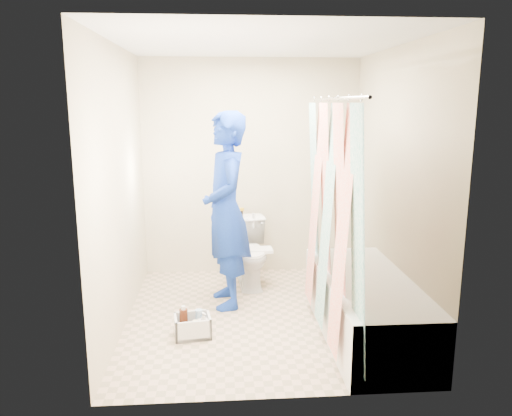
{
  "coord_description": "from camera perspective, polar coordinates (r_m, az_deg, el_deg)",
  "views": [
    {
      "loc": [
        -0.35,
        -4.25,
        1.92
      ],
      "look_at": [
        -0.01,
        0.33,
        0.95
      ],
      "focal_mm": 35.0,
      "sensor_mm": 36.0,
      "label": 1
    }
  ],
  "objects": [
    {
      "name": "toilet",
      "position": [
        5.34,
        -0.65,
        -5.13
      ],
      "size": [
        0.43,
        0.71,
        0.7
      ],
      "primitive_type": "imported",
      "rotation": [
        0.0,
        0.0,
        0.05
      ],
      "color": "white",
      "rests_on": "ground"
    },
    {
      "name": "shower_curtain",
      "position": [
        4.03,
        8.38,
        -1.09
      ],
      "size": [
        0.06,
        1.75,
        1.8
      ],
      "primitive_type": "cube",
      "color": "white",
      "rests_on": "curtain_rod"
    },
    {
      "name": "wall_front",
      "position": [
        3.06,
        2.48,
        -1.67
      ],
      "size": [
        2.4,
        0.02,
        2.4
      ],
      "primitive_type": "cube",
      "color": "tan",
      "rests_on": "ground"
    },
    {
      "name": "floor",
      "position": [
        4.68,
        0.46,
        -12.28
      ],
      "size": [
        2.6,
        2.6,
        0.0
      ],
      "primitive_type": "plane",
      "color": "tan",
      "rests_on": "ground"
    },
    {
      "name": "tank_lid",
      "position": [
        5.21,
        -0.51,
        -4.85
      ],
      "size": [
        0.44,
        0.21,
        0.03
      ],
      "primitive_type": "cube",
      "rotation": [
        0.0,
        0.0,
        0.05
      ],
      "color": "white",
      "rests_on": "toilet"
    },
    {
      "name": "wall_right",
      "position": [
        4.58,
        15.64,
        2.47
      ],
      "size": [
        0.02,
        2.6,
        2.4
      ],
      "primitive_type": "cube",
      "color": "tan",
      "rests_on": "ground"
    },
    {
      "name": "cleaning_caddy",
      "position": [
        4.32,
        -7.13,
        -13.3
      ],
      "size": [
        0.33,
        0.28,
        0.23
      ],
      "rotation": [
        0.0,
        0.0,
        0.14
      ],
      "color": "silver",
      "rests_on": "ground"
    },
    {
      "name": "wall_left",
      "position": [
        4.39,
        -15.31,
        2.1
      ],
      "size": [
        0.02,
        2.6,
        2.4
      ],
      "primitive_type": "cube",
      "color": "tan",
      "rests_on": "ground"
    },
    {
      "name": "ceiling",
      "position": [
        4.29,
        0.52,
        18.38
      ],
      "size": [
        2.4,
        2.6,
        0.02
      ],
      "primitive_type": "cube",
      "color": "silver",
      "rests_on": "wall_back"
    },
    {
      "name": "wall_back",
      "position": [
        5.61,
        -0.6,
        4.58
      ],
      "size": [
        2.4,
        0.02,
        2.4
      ],
      "primitive_type": "cube",
      "color": "tan",
      "rests_on": "ground"
    },
    {
      "name": "bathtub",
      "position": [
        4.34,
        12.41,
        -10.74
      ],
      "size": [
        0.7,
        1.75,
        0.5
      ],
      "color": "white",
      "rests_on": "ground"
    },
    {
      "name": "tank_internals",
      "position": [
        5.42,
        -1.31,
        -1.12
      ],
      "size": [
        0.17,
        0.06,
        0.23
      ],
      "color": "black",
      "rests_on": "toilet"
    },
    {
      "name": "plumber",
      "position": [
        4.69,
        -3.44,
        -0.32
      ],
      "size": [
        0.55,
        0.74,
        1.85
      ],
      "primitive_type": "imported",
      "rotation": [
        0.0,
        0.0,
        -1.41
      ],
      "color": "#1041A9",
      "rests_on": "ground"
    },
    {
      "name": "curtain_rod",
      "position": [
        3.92,
        8.8,
        12.26
      ],
      "size": [
        0.02,
        1.9,
        0.02
      ],
      "primitive_type": "cylinder",
      "rotation": [
        1.57,
        0.0,
        0.0
      ],
      "color": "silver",
      "rests_on": "wall_back"
    }
  ]
}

